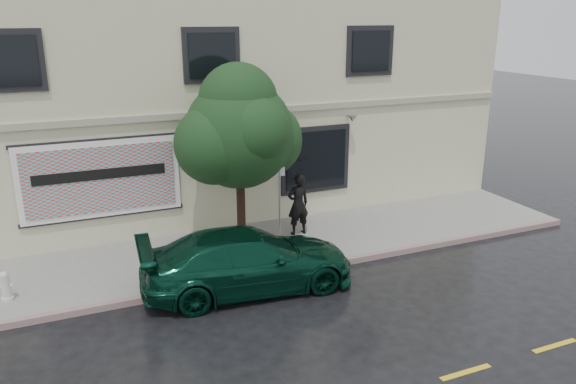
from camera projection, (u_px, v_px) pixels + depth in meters
name	position (u px, v px, depth m)	size (l,w,h in m)	color
ground	(282.00, 308.00, 12.51)	(90.00, 90.00, 0.00)	black
sidewalk	(236.00, 251.00, 15.33)	(20.00, 3.50, 0.15)	gray
curb	(258.00, 278.00, 13.80)	(20.00, 0.18, 0.16)	gray
building	(182.00, 98.00, 19.34)	(20.00, 8.12, 7.00)	beige
billboard	(101.00, 179.00, 15.00)	(4.30, 0.16, 2.20)	white
car	(248.00, 260.00, 13.21)	(2.21, 5.01, 1.46)	#083122
pedestrian	(298.00, 204.00, 16.11)	(0.66, 0.43, 1.81)	black
umbrella	(298.00, 162.00, 15.73)	(0.96, 0.96, 0.71)	black
street_tree	(239.00, 134.00, 14.79)	(2.90, 2.90, 4.56)	black
fire_hydrant	(6.00, 286.00, 12.47)	(0.28, 0.27, 0.69)	silver
sign_pole	(280.00, 194.00, 15.18)	(0.30, 0.05, 2.40)	#9899A0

